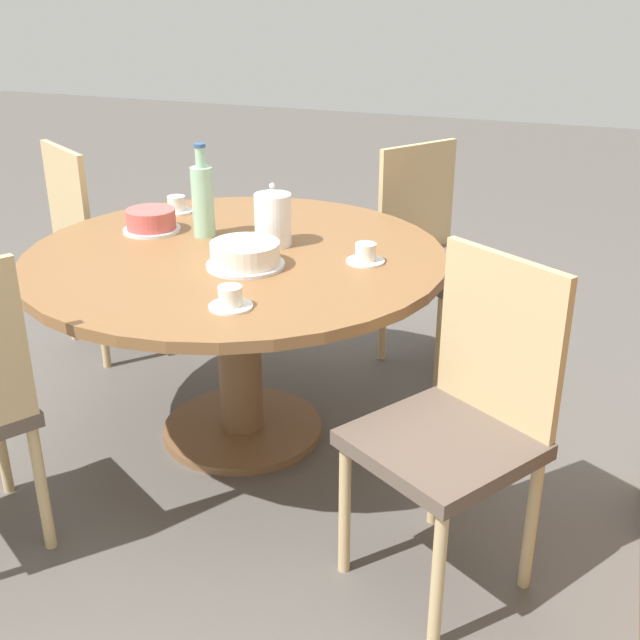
{
  "coord_description": "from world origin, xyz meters",
  "views": [
    {
      "loc": [
        2.32,
        1.16,
        1.6
      ],
      "look_at": [
        0.0,
        0.31,
        0.5
      ],
      "focal_mm": 45.0,
      "sensor_mm": 36.0,
      "label": 1
    }
  ],
  "objects_px": {
    "chair_c": "(460,420)",
    "coffee_pot": "(273,217)",
    "chair_a": "(103,242)",
    "cup_c": "(366,255)",
    "cake_second": "(151,221)",
    "cake_main": "(245,255)",
    "water_bottle": "(203,199)",
    "cup_b": "(177,206)",
    "cup_a": "(230,299)",
    "chair_d": "(435,252)"
  },
  "relations": [
    {
      "from": "chair_c",
      "to": "cake_second",
      "type": "relative_size",
      "value": 4.45
    },
    {
      "from": "chair_d",
      "to": "cup_b",
      "type": "bearing_deg",
      "value": 152.46
    },
    {
      "from": "chair_a",
      "to": "cup_b",
      "type": "bearing_deg",
      "value": -162.11
    },
    {
      "from": "chair_a",
      "to": "cup_c",
      "type": "height_order",
      "value": "chair_a"
    },
    {
      "from": "coffee_pot",
      "to": "cup_c",
      "type": "xyz_separation_m",
      "value": [
        0.06,
        0.35,
        -0.07
      ]
    },
    {
      "from": "chair_a",
      "to": "cup_b",
      "type": "relative_size",
      "value": 7.31
    },
    {
      "from": "coffee_pot",
      "to": "cup_a",
      "type": "xyz_separation_m",
      "value": [
        0.56,
        0.11,
        -0.07
      ]
    },
    {
      "from": "water_bottle",
      "to": "cup_a",
      "type": "relative_size",
      "value": 2.61
    },
    {
      "from": "chair_d",
      "to": "cup_c",
      "type": "bearing_deg",
      "value": -150.01
    },
    {
      "from": "cup_b",
      "to": "water_bottle",
      "type": "bearing_deg",
      "value": 46.69
    },
    {
      "from": "coffee_pot",
      "to": "chair_c",
      "type": "bearing_deg",
      "value": 53.26
    },
    {
      "from": "cup_b",
      "to": "cup_a",
      "type": "bearing_deg",
      "value": 38.08
    },
    {
      "from": "cake_second",
      "to": "coffee_pot",
      "type": "bearing_deg",
      "value": 91.46
    },
    {
      "from": "chair_a",
      "to": "chair_d",
      "type": "distance_m",
      "value": 1.44
    },
    {
      "from": "cake_main",
      "to": "coffee_pot",
      "type": "bearing_deg",
      "value": -179.18
    },
    {
      "from": "chair_c",
      "to": "coffee_pot",
      "type": "relative_size",
      "value": 4.23
    },
    {
      "from": "water_bottle",
      "to": "cake_main",
      "type": "xyz_separation_m",
      "value": [
        0.25,
        0.28,
        -0.1
      ]
    },
    {
      "from": "chair_c",
      "to": "water_bottle",
      "type": "relative_size",
      "value": 2.8
    },
    {
      "from": "chair_a",
      "to": "cake_second",
      "type": "xyz_separation_m",
      "value": [
        0.37,
        0.49,
        0.25
      ]
    },
    {
      "from": "chair_c",
      "to": "cake_main",
      "type": "bearing_deg",
      "value": -172.32
    },
    {
      "from": "coffee_pot",
      "to": "cake_second",
      "type": "xyz_separation_m",
      "value": [
        0.01,
        -0.48,
        -0.06
      ]
    },
    {
      "from": "cup_a",
      "to": "cup_c",
      "type": "distance_m",
      "value": 0.55
    },
    {
      "from": "chair_c",
      "to": "cup_c",
      "type": "relative_size",
      "value": 7.31
    },
    {
      "from": "chair_a",
      "to": "cake_main",
      "type": "xyz_separation_m",
      "value": [
        0.59,
        0.97,
        0.25
      ]
    },
    {
      "from": "cup_c",
      "to": "cake_second",
      "type": "bearing_deg",
      "value": -93.49
    },
    {
      "from": "cake_second",
      "to": "cup_c",
      "type": "relative_size",
      "value": 1.64
    },
    {
      "from": "water_bottle",
      "to": "cup_a",
      "type": "height_order",
      "value": "water_bottle"
    },
    {
      "from": "chair_c",
      "to": "coffee_pot",
      "type": "height_order",
      "value": "same"
    },
    {
      "from": "chair_a",
      "to": "cake_second",
      "type": "bearing_deg",
      "value": 175.22
    },
    {
      "from": "coffee_pot",
      "to": "cup_c",
      "type": "distance_m",
      "value": 0.37
    },
    {
      "from": "chair_c",
      "to": "cup_c",
      "type": "distance_m",
      "value": 0.72
    },
    {
      "from": "cake_main",
      "to": "cup_c",
      "type": "height_order",
      "value": "cake_main"
    },
    {
      "from": "water_bottle",
      "to": "cake_second",
      "type": "height_order",
      "value": "water_bottle"
    },
    {
      "from": "chair_c",
      "to": "cup_c",
      "type": "bearing_deg",
      "value": 161.3
    },
    {
      "from": "chair_a",
      "to": "chair_d",
      "type": "xyz_separation_m",
      "value": [
        -0.38,
        1.39,
        0.0
      ]
    },
    {
      "from": "cake_main",
      "to": "cake_second",
      "type": "bearing_deg",
      "value": -114.92
    },
    {
      "from": "cake_main",
      "to": "cup_c",
      "type": "relative_size",
      "value": 2.01
    },
    {
      "from": "coffee_pot",
      "to": "cake_main",
      "type": "bearing_deg",
      "value": 0.82
    },
    {
      "from": "cake_second",
      "to": "water_bottle",
      "type": "bearing_deg",
      "value": 95.89
    },
    {
      "from": "chair_a",
      "to": "cup_a",
      "type": "distance_m",
      "value": 1.43
    },
    {
      "from": "chair_a",
      "to": "water_bottle",
      "type": "xyz_separation_m",
      "value": [
        0.34,
        0.69,
        0.35
      ]
    },
    {
      "from": "coffee_pot",
      "to": "cup_c",
      "type": "bearing_deg",
      "value": 79.92
    },
    {
      "from": "chair_a",
      "to": "water_bottle",
      "type": "distance_m",
      "value": 0.85
    },
    {
      "from": "cup_b",
      "to": "cake_second",
      "type": "bearing_deg",
      "value": 8.71
    },
    {
      "from": "cake_second",
      "to": "cup_b",
      "type": "relative_size",
      "value": 1.64
    },
    {
      "from": "coffee_pot",
      "to": "cup_a",
      "type": "relative_size",
      "value": 1.73
    },
    {
      "from": "water_bottle",
      "to": "coffee_pot",
      "type": "bearing_deg",
      "value": 88.1
    },
    {
      "from": "chair_a",
      "to": "cup_c",
      "type": "relative_size",
      "value": 7.31
    },
    {
      "from": "chair_c",
      "to": "water_bottle",
      "type": "bearing_deg",
      "value": -177.56
    },
    {
      "from": "cup_c",
      "to": "chair_d",
      "type": "bearing_deg",
      "value": 175.33
    }
  ]
}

